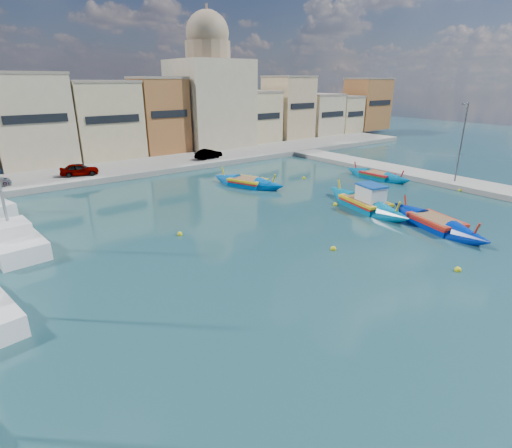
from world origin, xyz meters
name	(u,v)px	position (x,y,z in m)	size (l,w,h in m)	color
ground	(404,247)	(0.00, 0.00, 0.00)	(160.00, 160.00, 0.00)	#133539
north_quay	(176,163)	(0.00, 32.00, 0.30)	(80.00, 8.00, 0.60)	gray
north_townhouses	(193,116)	(6.68, 39.36, 5.00)	(83.20, 7.87, 10.19)	#C2B386
church_block	(210,91)	(10.00, 40.00, 8.41)	(10.00, 10.00, 19.10)	#BFAF8F
quay_street_lamp	(461,142)	(17.44, 6.00, 4.34)	(1.18, 0.16, 8.00)	#595B60
parked_cars	(92,168)	(-10.30, 30.50, 1.20)	(27.51, 2.43, 1.26)	#4C1919
luzzu_turquoise_cabin	(365,204)	(4.48, 6.64, 0.40)	(4.51, 10.51, 3.30)	#006CA0
luzzu_cyan_mid	(377,176)	(13.95, 12.60, 0.25)	(2.17, 8.21, 2.41)	#006197
luzzu_green	(247,183)	(1.05, 18.38, 0.29)	(4.94, 8.75, 2.68)	#0051AC
luzzu_blue_south	(436,224)	(4.82, 0.68, 0.28)	(4.60, 9.47, 2.67)	#0023A0
yacht_midnorth	(6,235)	(-19.95, 16.14, 0.49)	(3.44, 8.90, 12.32)	white
mooring_buoys	(345,213)	(1.97, 6.58, 0.08)	(26.89, 21.33, 0.36)	yellow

